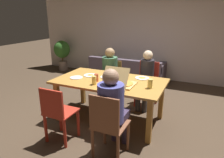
# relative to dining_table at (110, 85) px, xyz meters

# --- Properties ---
(ground_plane) EXTENTS (20.00, 20.00, 0.00)m
(ground_plane) POSITION_rel_dining_table_xyz_m (0.00, 0.00, -0.68)
(ground_plane) COLOR #493829
(back_wall) EXTENTS (7.65, 0.12, 2.62)m
(back_wall) POSITION_rel_dining_table_xyz_m (0.00, 2.94, 0.63)
(back_wall) COLOR silver
(back_wall) RESTS_ON ground
(dining_table) EXTENTS (1.93, 1.07, 0.77)m
(dining_table) POSITION_rel_dining_table_xyz_m (0.00, 0.00, 0.00)
(dining_table) COLOR #AF7B35
(dining_table) RESTS_ON ground
(chair_0) EXTENTS (0.43, 0.43, 0.95)m
(chair_0) POSITION_rel_dining_table_xyz_m (0.44, -0.99, -0.16)
(chair_0) COLOR brown
(chair_0) RESTS_ON ground
(person_0) EXTENTS (0.35, 0.55, 1.25)m
(person_0) POSITION_rel_dining_table_xyz_m (0.44, -0.84, 0.06)
(person_0) COLOR #3A2E48
(person_0) RESTS_ON ground
(chair_1) EXTENTS (0.44, 0.38, 0.93)m
(chair_1) POSITION_rel_dining_table_xyz_m (0.44, 0.96, -0.16)
(chair_1) COLOR #B32F23
(chair_1) RESTS_ON ground
(person_1) EXTENTS (0.28, 0.52, 1.19)m
(person_1) POSITION_rel_dining_table_xyz_m (0.44, 0.81, 0.02)
(person_1) COLOR #404043
(person_1) RESTS_ON ground
(chair_2) EXTENTS (0.41, 0.44, 0.87)m
(chair_2) POSITION_rel_dining_table_xyz_m (-0.41, 0.96, -0.19)
(chair_2) COLOR brown
(chair_2) RESTS_ON ground
(person_2) EXTENTS (0.34, 0.52, 1.19)m
(person_2) POSITION_rel_dining_table_xyz_m (-0.41, 0.83, 0.03)
(person_2) COLOR #3D4340
(person_2) RESTS_ON ground
(chair_3) EXTENTS (0.42, 0.41, 0.89)m
(chair_3) POSITION_rel_dining_table_xyz_m (-0.41, -0.95, -0.20)
(chair_3) COLOR #B12D1E
(chair_3) RESTS_ON ground
(pizza_box_0) EXTENTS (0.40, 0.63, 0.36)m
(pizza_box_0) POSITION_rel_dining_table_xyz_m (0.30, -0.21, 0.14)
(pizza_box_0) COLOR tan
(pizza_box_0) RESTS_ON dining_table
(plate_0) EXTENTS (0.26, 0.26, 0.03)m
(plate_0) POSITION_rel_dining_table_xyz_m (0.49, 0.34, 0.10)
(plate_0) COLOR white
(plate_0) RESTS_ON dining_table
(plate_1) EXTENTS (0.26, 0.26, 0.03)m
(plate_1) POSITION_rel_dining_table_xyz_m (-0.45, 0.10, 0.10)
(plate_1) COLOR white
(plate_1) RESTS_ON dining_table
(plate_2) EXTENTS (0.22, 0.22, 0.01)m
(plate_2) POSITION_rel_dining_table_xyz_m (-0.13, 0.12, 0.10)
(plate_2) COLOR white
(plate_2) RESTS_ON dining_table
(plate_3) EXTENTS (0.23, 0.23, 0.01)m
(plate_3) POSITION_rel_dining_table_xyz_m (-0.61, -0.13, 0.10)
(plate_3) COLOR white
(plate_3) RESTS_ON dining_table
(drinking_glass_0) EXTENTS (0.08, 0.08, 0.15)m
(drinking_glass_0) POSITION_rel_dining_table_xyz_m (0.75, -0.10, 0.17)
(drinking_glass_0) COLOR #E5C966
(drinking_glass_0) RESTS_ON dining_table
(drinking_glass_1) EXTENTS (0.08, 0.08, 0.14)m
(drinking_glass_1) POSITION_rel_dining_table_xyz_m (-0.14, -0.31, 0.17)
(drinking_glass_1) COLOR #E1C360
(drinking_glass_1) RESTS_ON dining_table
(drinking_glass_2) EXTENTS (0.08, 0.08, 0.13)m
(drinking_glass_2) POSITION_rel_dining_table_xyz_m (-0.18, -0.16, 0.16)
(drinking_glass_2) COLOR #B94A2F
(drinking_glass_2) RESTS_ON dining_table
(couch) EXTENTS (2.11, 0.89, 0.70)m
(couch) POSITION_rel_dining_table_xyz_m (-0.53, 2.31, -0.42)
(couch) COLOR #514553
(couch) RESTS_ON ground
(potted_plant) EXTENTS (0.54, 0.54, 1.02)m
(potted_plant) POSITION_rel_dining_table_xyz_m (-3.01, 2.53, -0.03)
(potted_plant) COLOR gray
(potted_plant) RESTS_ON ground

